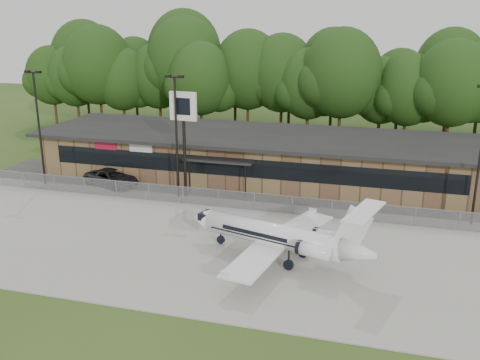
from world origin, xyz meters
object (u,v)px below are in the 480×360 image
(terminal, at_px, (258,155))
(suv, at_px, (112,178))
(pole_sign, at_px, (183,118))
(business_jet, at_px, (279,237))

(terminal, relative_size, suv, 7.66)
(pole_sign, bearing_deg, terminal, 62.72)
(pole_sign, bearing_deg, suv, 176.72)
(suv, xyz_separation_m, pole_sign, (7.52, -1.05, 6.05))
(business_jet, distance_m, pole_sign, 15.05)
(suv, bearing_deg, business_jet, -101.70)
(business_jet, bearing_deg, suv, 163.81)
(business_jet, bearing_deg, pole_sign, 151.26)
(terminal, bearing_deg, pole_sign, -121.95)
(terminal, height_order, suv, terminal)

